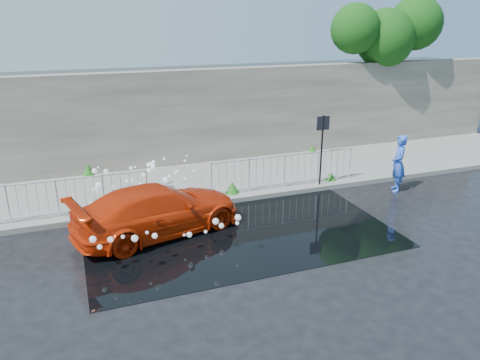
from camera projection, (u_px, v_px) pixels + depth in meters
The scene contains 13 objects.
ground at pixel (233, 250), 11.61m from camera, with size 90.00×90.00×0.00m, color black.
pavement at pixel (184, 183), 16.01m from camera, with size 30.00×4.00×0.15m, color slate.
curb at pixel (200, 204), 14.24m from camera, with size 30.00×0.25×0.16m, color slate.
retaining_wall at pixel (167, 118), 17.35m from camera, with size 30.00×0.60×3.50m, color #544D46.
puddle at pixel (238, 231), 12.66m from camera, with size 8.00×5.00×0.01m, color black.
sign_post at pixel (322, 139), 15.16m from camera, with size 0.45×0.06×2.50m.
tree at pixel (388, 32), 19.73m from camera, with size 5.16×2.48×6.34m.
railing_left at pixel (57, 197), 13.01m from camera, with size 5.05×0.05×1.10m.
railing_right at pixel (284, 170), 15.32m from camera, with size 5.05×0.05×1.10m.
weeds at pixel (175, 182), 15.41m from camera, with size 12.17×3.93×0.39m.
water_spray at pixel (147, 196), 13.12m from camera, with size 3.60×5.43×0.99m.
red_car at pixel (158, 210), 12.35m from camera, with size 1.84×4.53×1.31m, color red.
person at pixel (398, 163), 15.27m from camera, with size 0.69×0.45×1.89m, color blue.
Camera 1 is at (-3.45, -9.79, 5.50)m, focal length 35.00 mm.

